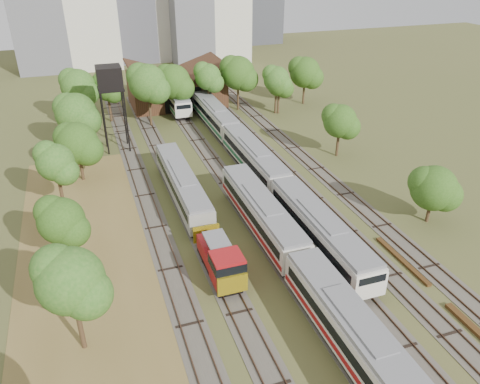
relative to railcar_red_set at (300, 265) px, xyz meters
name	(u,v)px	position (x,y,z in m)	size (l,w,h in m)	color
ground	(350,316)	(2.00, -5.03, -1.91)	(240.00, 240.00, 0.00)	#475123
dry_grass_patch	(103,301)	(-16.00, 2.97, -1.89)	(14.00, 60.00, 0.04)	brown
tracks	(238,181)	(1.33, 19.97, -1.86)	(24.60, 80.00, 0.19)	#4C473D
railcar_red_set	(300,265)	(0.00, 0.00, 0.00)	(2.92, 34.58, 3.61)	black
railcar_green_set	(254,159)	(4.00, 21.51, 0.00)	(2.91, 52.08, 3.60)	black
railcar_rear	(174,97)	(0.00, 50.91, -0.07)	(2.81, 16.08, 3.47)	black
shunter_locomotive	(221,261)	(-6.00, 2.95, -0.30)	(2.59, 8.10, 3.39)	black
old_grey_coach	(182,184)	(-6.00, 17.79, -0.08)	(2.71, 18.00, 3.34)	black
water_tower	(110,80)	(-11.33, 35.00, 7.86)	(3.35, 3.35, 11.58)	black
rail_pile_far	(402,260)	(10.20, -0.36, -1.78)	(0.47, 7.56, 0.25)	#4F3216
maintenance_shed	(176,88)	(1.00, 52.95, 1.01)	(16.45, 11.55, 7.58)	#382314
tree_band_left	(71,171)	(-17.31, 17.31, 3.58)	(7.86, 53.43, 8.31)	#382616
tree_band_far	(194,80)	(2.48, 45.30, 4.23)	(43.25, 9.30, 9.70)	#382616
tree_band_right	(348,129)	(16.59, 20.89, 2.63)	(5.18, 41.73, 7.15)	#382616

